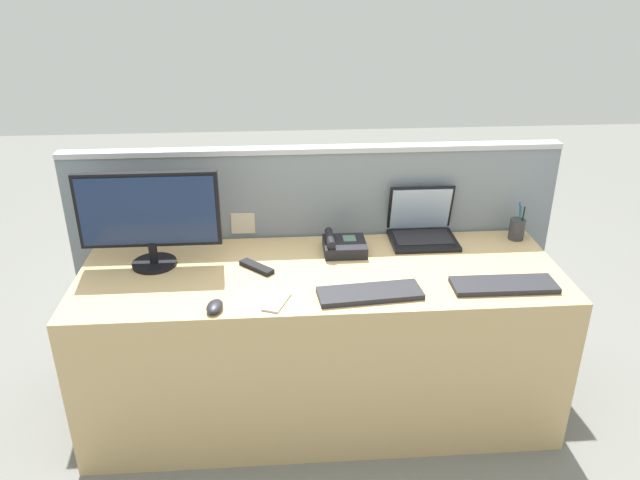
% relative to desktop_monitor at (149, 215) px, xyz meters
% --- Properties ---
extents(ground_plane, '(10.00, 10.00, 0.00)m').
position_rel_desktop_monitor_xyz_m(ground_plane, '(0.71, -0.11, -0.96)').
color(ground_plane, slate).
extents(desk, '(2.03, 0.70, 0.73)m').
position_rel_desktop_monitor_xyz_m(desk, '(0.71, -0.11, -0.59)').
color(desk, tan).
rests_on(desk, ground_plane).
extents(cubicle_divider, '(2.28, 0.07, 1.15)m').
position_rel_desktop_monitor_xyz_m(cubicle_divider, '(0.71, 0.28, -0.38)').
color(cubicle_divider, gray).
rests_on(cubicle_divider, ground_plane).
extents(desktop_monitor, '(0.59, 0.19, 0.41)m').
position_rel_desktop_monitor_xyz_m(desktop_monitor, '(0.00, 0.00, 0.00)').
color(desktop_monitor, black).
rests_on(desktop_monitor, desk).
extents(laptop, '(0.30, 0.25, 0.25)m').
position_rel_desktop_monitor_xyz_m(laptop, '(1.20, 0.17, -0.17)').
color(laptop, black).
rests_on(laptop, desk).
extents(desk_phone, '(0.19, 0.18, 0.09)m').
position_rel_desktop_monitor_xyz_m(desk_phone, '(0.82, 0.06, -0.20)').
color(desk_phone, black).
rests_on(desk_phone, desk).
extents(keyboard_main, '(0.42, 0.18, 0.02)m').
position_rel_desktop_monitor_xyz_m(keyboard_main, '(0.88, -0.34, -0.22)').
color(keyboard_main, '#232328').
rests_on(keyboard_main, desk).
extents(keyboard_spare, '(0.42, 0.14, 0.02)m').
position_rel_desktop_monitor_xyz_m(keyboard_spare, '(1.43, -0.31, -0.22)').
color(keyboard_spare, '#232328').
rests_on(keyboard_spare, desk).
extents(computer_mouse_right_hand, '(0.07, 0.11, 0.03)m').
position_rel_desktop_monitor_xyz_m(computer_mouse_right_hand, '(0.29, -0.40, -0.21)').
color(computer_mouse_right_hand, '#232328').
rests_on(computer_mouse_right_hand, desk).
extents(pen_cup, '(0.07, 0.07, 0.18)m').
position_rel_desktop_monitor_xyz_m(pen_cup, '(1.64, 0.14, -0.18)').
color(pen_cup, '#333338').
rests_on(pen_cup, desk).
extents(cell_phone_silver_slab, '(0.12, 0.16, 0.01)m').
position_rel_desktop_monitor_xyz_m(cell_phone_silver_slab, '(0.52, -0.36, -0.23)').
color(cell_phone_silver_slab, '#B7BAC1').
rests_on(cell_phone_silver_slab, desk).
extents(tv_remote, '(0.15, 0.15, 0.02)m').
position_rel_desktop_monitor_xyz_m(tv_remote, '(0.44, -0.08, -0.22)').
color(tv_remote, black).
rests_on(tv_remote, desk).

